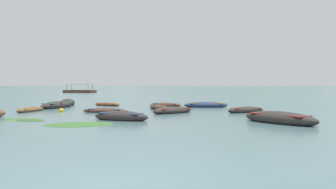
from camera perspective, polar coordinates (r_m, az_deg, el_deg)
ground_plane at (r=1506.71m, az=0.28°, el=1.56°), size 6000.00×6000.00×0.00m
mountain_1 at (r=2530.96m, az=-9.78°, el=4.66°), size 906.77×906.77×272.63m
mountain_2 at (r=2451.98m, az=14.04°, el=7.85°), size 1948.28×1948.28×538.32m
rowboat_0 at (r=36.09m, az=-17.05°, el=-1.31°), size 2.79×4.38×0.78m
rowboat_1 at (r=30.61m, az=6.62°, el=-1.85°), size 4.07×1.37×0.62m
rowboat_2 at (r=33.15m, az=-10.56°, el=-1.71°), size 3.16×2.43×0.41m
rowboat_3 at (r=18.70m, az=18.88°, el=-3.98°), size 3.78×4.45×0.80m
rowboat_5 at (r=24.95m, az=-10.92°, el=-2.80°), size 3.72×1.63×0.42m
rowboat_6 at (r=25.25m, az=13.43°, el=-2.67°), size 3.29×2.20×0.55m
rowboat_7 at (r=31.27m, az=-18.84°, el=-1.79°), size 2.47×4.47×0.73m
rowboat_8 at (r=24.05m, az=0.85°, el=-2.82°), size 3.56×3.39×0.58m
rowboat_9 at (r=27.68m, az=-22.89°, el=-2.45°), size 1.57×3.26×0.44m
rowboat_10 at (r=19.35m, az=-8.23°, el=-3.83°), size 3.65×2.29×0.68m
rowboat_11 at (r=27.76m, az=-1.76°, el=-2.27°), size 2.08×3.50×0.50m
rowboat_12 at (r=32.05m, az=-0.44°, el=-1.79°), size 3.38×2.02×0.42m
ferry_0 at (r=92.15m, az=-15.17°, el=0.59°), size 9.09×5.39×2.54m
mooring_buoy at (r=26.56m, az=-18.13°, el=-2.66°), size 0.39×0.39×0.98m
weed_patch_0 at (r=21.19m, az=-23.89°, el=-4.05°), size 2.14×2.39×0.14m
weed_patch_3 at (r=20.89m, az=-23.83°, el=-4.13°), size 3.22×2.24×0.14m
weed_patch_4 at (r=17.61m, az=-15.27°, el=-5.10°), size 4.00×3.05×0.14m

